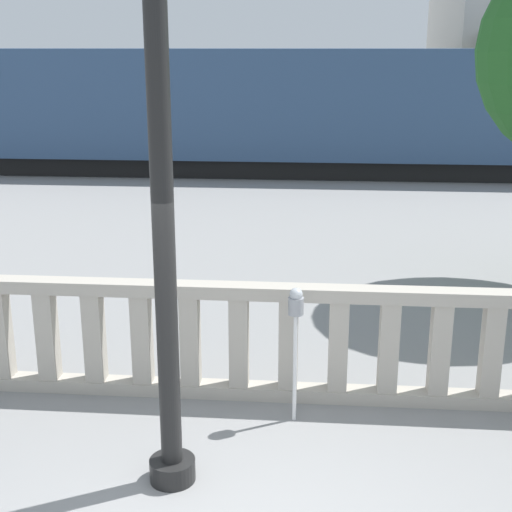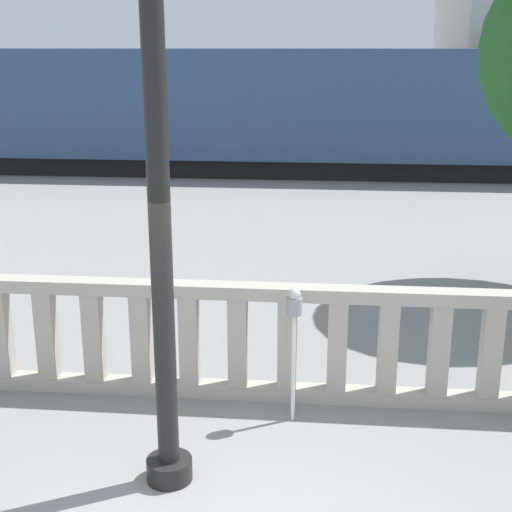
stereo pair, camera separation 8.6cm
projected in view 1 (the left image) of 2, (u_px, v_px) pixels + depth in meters
The scene contains 5 objects.
balustrade at pixel (264, 342), 7.57m from camera, with size 14.78×0.24×1.28m.
lamppost at pixel (161, 158), 5.48m from camera, with size 0.40×0.40×6.00m.
parking_meter at pixel (296, 317), 6.98m from camera, with size 0.15×0.15×1.42m.
train_near at pixel (296, 109), 20.85m from camera, with size 22.59×2.71×4.21m.
train_far at pixel (244, 95), 27.18m from camera, with size 23.55×2.67×4.17m.
Camera 1 is at (0.51, -4.19, 3.66)m, focal length 50.00 mm.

